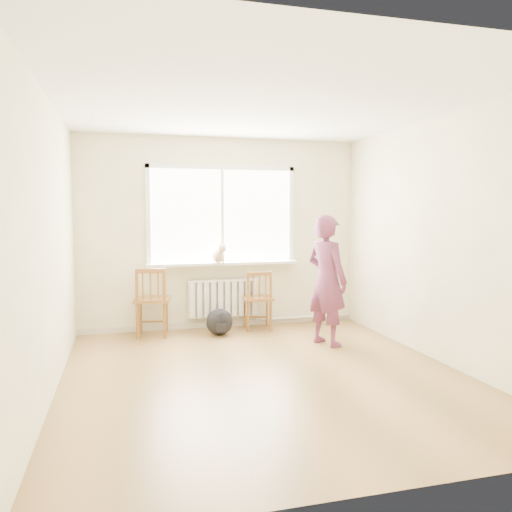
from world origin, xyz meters
TOP-DOWN VIEW (x-y plane):
  - floor at (0.00, 0.00)m, footprint 4.50×4.50m
  - ceiling at (0.00, 0.00)m, footprint 4.50×4.50m
  - back_wall at (0.00, 2.25)m, footprint 4.00×0.01m
  - window at (0.00, 2.22)m, footprint 2.12×0.05m
  - windowsill at (0.00, 2.14)m, footprint 2.15×0.22m
  - radiator at (0.00, 2.16)m, footprint 1.00×0.12m
  - heating_pipe at (1.25, 2.19)m, footprint 1.40×0.04m
  - baseboard at (0.00, 2.23)m, footprint 4.00×0.03m
  - chair_left at (-1.02, 1.90)m, footprint 0.52×0.50m
  - chair_right at (0.45, 1.90)m, footprint 0.46×0.44m
  - person at (1.07, 0.93)m, footprint 0.60×0.70m
  - cat at (-0.09, 2.05)m, footprint 0.25×0.42m
  - backpack at (-0.14, 1.74)m, footprint 0.38×0.30m

SIDE VIEW (x-z plane):
  - floor at x=0.00m, z-range 0.00..0.00m
  - baseboard at x=0.00m, z-range 0.00..0.08m
  - heating_pipe at x=1.25m, z-range 0.06..0.10m
  - backpack at x=-0.14m, z-range 0.00..0.36m
  - chair_right at x=0.45m, z-range 0.00..0.84m
  - radiator at x=0.00m, z-range 0.16..0.71m
  - chair_left at x=-1.02m, z-range 0.00..0.93m
  - person at x=1.07m, z-range 0.00..1.62m
  - windowsill at x=0.00m, z-range 0.91..0.95m
  - cat at x=-0.09m, z-range 0.92..1.21m
  - back_wall at x=0.00m, z-range 0.00..2.70m
  - window at x=0.00m, z-range 0.95..2.37m
  - ceiling at x=0.00m, z-range 2.70..2.70m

